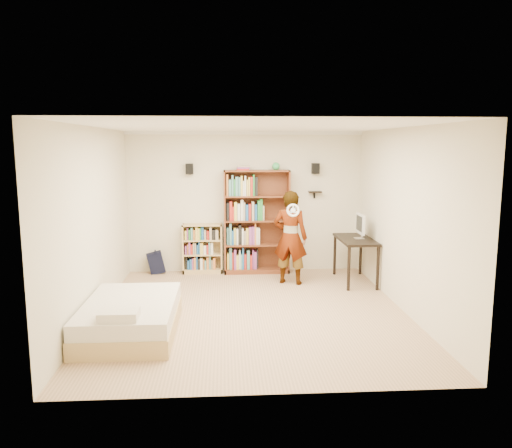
{
  "coord_description": "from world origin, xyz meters",
  "views": [
    {
      "loc": [
        -0.4,
        -7.09,
        2.44
      ],
      "look_at": [
        0.09,
        0.6,
        1.22
      ],
      "focal_mm": 35.0,
      "sensor_mm": 36.0,
      "label": 1
    }
  ],
  "objects_px": {
    "tall_bookshelf": "(257,222)",
    "person": "(290,237)",
    "low_bookshelf": "(202,248)",
    "computer_desk": "(355,260)",
    "daybed": "(130,313)"
  },
  "relations": [
    {
      "from": "tall_bookshelf",
      "to": "person",
      "type": "relative_size",
      "value": 1.19
    },
    {
      "from": "tall_bookshelf",
      "to": "low_bookshelf",
      "type": "bearing_deg",
      "value": 177.83
    },
    {
      "from": "tall_bookshelf",
      "to": "person",
      "type": "xyz_separation_m",
      "value": [
        0.54,
        -0.82,
        -0.16
      ]
    },
    {
      "from": "computer_desk",
      "to": "person",
      "type": "xyz_separation_m",
      "value": [
        -1.18,
        -0.02,
        0.43
      ]
    },
    {
      "from": "computer_desk",
      "to": "daybed",
      "type": "distance_m",
      "value": 4.23
    },
    {
      "from": "low_bookshelf",
      "to": "person",
      "type": "xyz_separation_m",
      "value": [
        1.59,
        -0.86,
        0.36
      ]
    },
    {
      "from": "computer_desk",
      "to": "person",
      "type": "distance_m",
      "value": 1.26
    },
    {
      "from": "low_bookshelf",
      "to": "computer_desk",
      "type": "bearing_deg",
      "value": -16.79
    },
    {
      "from": "tall_bookshelf",
      "to": "computer_desk",
      "type": "relative_size",
      "value": 1.69
    },
    {
      "from": "daybed",
      "to": "low_bookshelf",
      "type": "bearing_deg",
      "value": 75.27
    },
    {
      "from": "tall_bookshelf",
      "to": "computer_desk",
      "type": "height_order",
      "value": "tall_bookshelf"
    },
    {
      "from": "computer_desk",
      "to": "daybed",
      "type": "relative_size",
      "value": 0.64
    },
    {
      "from": "tall_bookshelf",
      "to": "computer_desk",
      "type": "xyz_separation_m",
      "value": [
        1.72,
        -0.8,
        -0.59
      ]
    },
    {
      "from": "tall_bookshelf",
      "to": "daybed",
      "type": "height_order",
      "value": "tall_bookshelf"
    },
    {
      "from": "daybed",
      "to": "person",
      "type": "bearing_deg",
      "value": 42.95
    }
  ]
}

